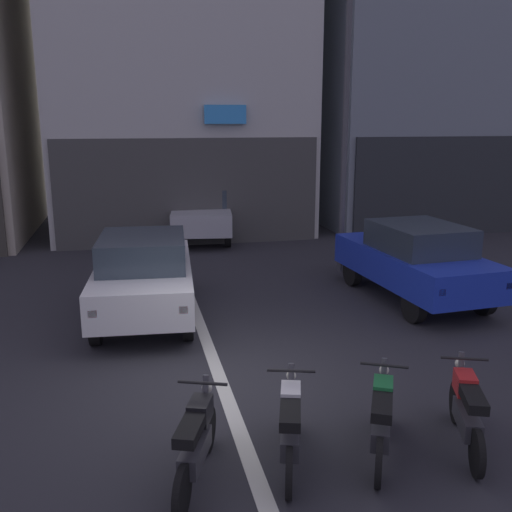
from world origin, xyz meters
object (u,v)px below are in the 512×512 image
object	(u,v)px
motorcycle_black_row_leftmost	(196,440)
motorcycle_green_row_centre	(381,418)
motorcycle_white_row_left_mid	(290,425)
motorcycle_red_row_right_mid	(467,410)
car_silver_down_street	(201,211)
car_blue_parked_kerbside	(415,259)
street_lamp	(346,94)
car_white_crossing_near	(144,273)

from	to	relation	value
motorcycle_black_row_leftmost	motorcycle_green_row_centre	world-z (taller)	same
motorcycle_white_row_left_mid	motorcycle_red_row_right_mid	world-z (taller)	same
car_silver_down_street	car_blue_parked_kerbside	bearing A→B (deg)	-64.02
motorcycle_white_row_left_mid	motorcycle_red_row_right_mid	xyz separation A→B (m)	(2.10, -0.12, 0.00)
car_blue_parked_kerbside	motorcycle_green_row_centre	size ratio (longest dim) A/B	2.76
motorcycle_black_row_leftmost	motorcycle_white_row_left_mid	world-z (taller)	same
motorcycle_red_row_right_mid	car_silver_down_street	bearing A→B (deg)	96.67
car_silver_down_street	motorcycle_red_row_right_mid	world-z (taller)	car_silver_down_street
street_lamp	motorcycle_green_row_centre	distance (m)	9.03
motorcycle_black_row_leftmost	motorcycle_red_row_right_mid	xyz separation A→B (m)	(3.15, -0.03, 0.00)
motorcycle_black_row_leftmost	car_white_crossing_near	bearing A→B (deg)	93.83
car_white_crossing_near	motorcycle_black_row_leftmost	world-z (taller)	car_white_crossing_near
car_white_crossing_near	street_lamp	distance (m)	6.49
car_white_crossing_near	motorcycle_green_row_centre	distance (m)	5.86
car_silver_down_street	motorcycle_red_row_right_mid	size ratio (longest dim) A/B	2.70
street_lamp	motorcycle_white_row_left_mid	xyz separation A→B (m)	(-3.52, -7.72, -3.85)
street_lamp	car_white_crossing_near	bearing A→B (deg)	-153.23
motorcycle_white_row_left_mid	motorcycle_green_row_centre	distance (m)	1.05
motorcycle_black_row_leftmost	motorcycle_red_row_right_mid	bearing A→B (deg)	-0.63
car_blue_parked_kerbside	motorcycle_red_row_right_mid	xyz separation A→B (m)	(-2.10, -5.30, -0.43)
motorcycle_white_row_left_mid	motorcycle_red_row_right_mid	distance (m)	2.10
car_blue_parked_kerbside	car_silver_down_street	distance (m)	8.16
motorcycle_black_row_leftmost	motorcycle_green_row_centre	size ratio (longest dim) A/B	1.04
motorcycle_green_row_centre	motorcycle_red_row_right_mid	bearing A→B (deg)	-2.48
car_blue_parked_kerbside	street_lamp	xyz separation A→B (m)	(-0.68, 2.54, 3.42)
car_blue_parked_kerbside	car_silver_down_street	xyz separation A→B (m)	(-3.57, 7.34, 0.00)
motorcycle_white_row_left_mid	motorcycle_green_row_centre	xyz separation A→B (m)	(1.05, -0.07, 0.00)
car_white_crossing_near	car_silver_down_street	bearing A→B (deg)	74.43
street_lamp	motorcycle_red_row_right_mid	xyz separation A→B (m)	(-1.42, -7.84, -3.85)
car_white_crossing_near	car_blue_parked_kerbside	bearing A→B (deg)	-0.56
car_silver_down_street	motorcycle_green_row_centre	size ratio (longest dim) A/B	2.81
motorcycle_black_row_leftmost	motorcycle_red_row_right_mid	size ratio (longest dim) A/B	1.00
street_lamp	motorcycle_black_row_leftmost	distance (m)	9.83
car_silver_down_street	motorcycle_black_row_leftmost	size ratio (longest dim) A/B	2.70
street_lamp	motorcycle_black_row_leftmost	xyz separation A→B (m)	(-4.57, -7.80, -3.85)
car_blue_parked_kerbside	street_lamp	world-z (taller)	street_lamp
street_lamp	motorcycle_black_row_leftmost	size ratio (longest dim) A/B	4.49
motorcycle_white_row_left_mid	motorcycle_red_row_right_mid	bearing A→B (deg)	-3.15
motorcycle_green_row_centre	motorcycle_red_row_right_mid	distance (m)	1.05
car_blue_parked_kerbside	motorcycle_white_row_left_mid	size ratio (longest dim) A/B	2.60
motorcycle_black_row_leftmost	motorcycle_white_row_left_mid	distance (m)	1.05
motorcycle_white_row_left_mid	car_blue_parked_kerbside	bearing A→B (deg)	50.97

